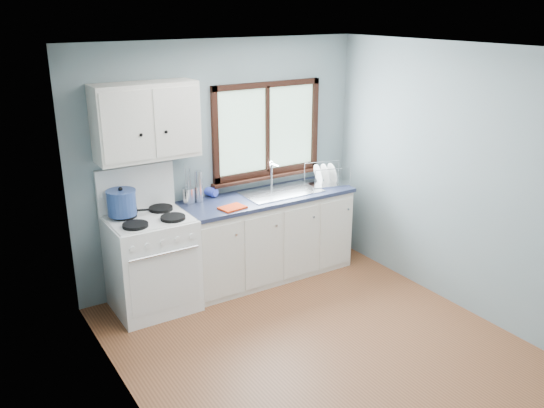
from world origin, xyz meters
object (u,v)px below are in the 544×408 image
sink (281,198)px  skillet (125,211)px  stockpot (122,202)px  utensil_crock (189,195)px  dish_rack (326,178)px  thermos (199,187)px  base_cabinets (267,240)px  gas_range (152,260)px

sink → skillet: size_ratio=2.19×
sink → stockpot: (-1.68, 0.11, 0.22)m
sink → utensil_crock: bearing=168.9°
utensil_crock → dish_rack: 1.58m
thermos → skillet: bearing=-177.0°
thermos → dish_rack: (1.47, -0.17, -0.10)m
base_cabinets → utensil_crock: bearing=166.6°
gas_range → sink: (1.49, 0.02, 0.37)m
utensil_crock → skillet: bearing=-174.5°
base_cabinets → sink: sink is taller
gas_range → utensil_crock: gas_range is taller
skillet → utensil_crock: utensil_crock is taller
skillet → thermos: bearing=23.1°
stockpot → thermos: (0.81, 0.06, 0.00)m
sink → stockpot: size_ratio=2.55×
sink → skillet: 1.67m
sink → dish_rack: bearing=-0.2°
gas_range → sink: bearing=0.7°
base_cabinets → stockpot: stockpot is taller
sink → utensil_crock: (-0.98, 0.19, 0.14)m
sink → gas_range: bearing=-179.3°
stockpot → sink: bearing=-3.7°
sink → skillet: bearing=175.7°
gas_range → stockpot: size_ratio=4.13×
skillet → utensil_crock: size_ratio=0.94×
gas_range → thermos: 0.87m
utensil_crock → thermos: utensil_crock is taller
sink → skillet: sink is taller
utensil_crock → thermos: bearing=-13.6°
skillet → stockpot: bearing=-128.3°
base_cabinets → skillet: 1.59m
gas_range → thermos: size_ratio=4.15×
gas_range → thermos: (0.61, 0.19, 0.59)m
gas_range → dish_rack: 2.14m
dish_rack → base_cabinets: bearing=-166.5°
utensil_crock → sink: bearing=-11.1°
skillet → stockpot: 0.10m
dish_rack → skillet: bearing=-169.5°
gas_range → utensil_crock: size_ratio=3.35×
gas_range → stockpot: gas_range is taller
base_cabinets → gas_range: bearing=-179.2°
gas_range → sink: size_ratio=1.62×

